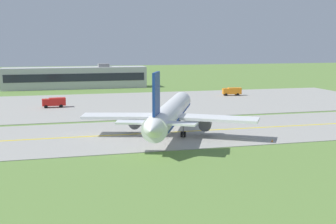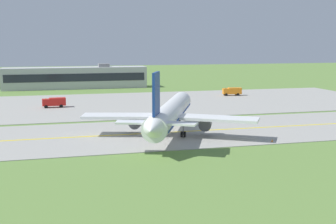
% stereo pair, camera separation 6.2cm
% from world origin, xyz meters
% --- Properties ---
extents(ground_plane, '(500.00, 500.00, 0.00)m').
position_xyz_m(ground_plane, '(0.00, 0.00, 0.00)').
color(ground_plane, olive).
extents(taxiway_strip, '(240.00, 28.00, 0.10)m').
position_xyz_m(taxiway_strip, '(0.00, 0.00, 0.05)').
color(taxiway_strip, '#9E9B93').
rests_on(taxiway_strip, ground).
extents(apron_pad, '(140.00, 52.00, 0.10)m').
position_xyz_m(apron_pad, '(10.00, 42.00, 0.05)').
color(apron_pad, '#9E9B93').
rests_on(apron_pad, ground).
extents(taxiway_centreline, '(220.00, 0.60, 0.01)m').
position_xyz_m(taxiway_centreline, '(0.00, 0.00, 0.11)').
color(taxiway_centreline, yellow).
rests_on(taxiway_centreline, taxiway_strip).
extents(airplane_lead, '(31.14, 37.71, 12.70)m').
position_xyz_m(airplane_lead, '(4.67, -2.26, 4.13)').
color(airplane_lead, white).
rests_on(airplane_lead, ground).
extents(service_truck_baggage, '(6.24, 3.03, 2.60)m').
position_xyz_m(service_truck_baggage, '(39.76, 52.24, 1.53)').
color(service_truck_baggage, orange).
rests_on(service_truck_baggage, ground).
extents(service_truck_catering, '(6.12, 2.66, 2.60)m').
position_xyz_m(service_truck_catering, '(-16.11, 39.32, 1.53)').
color(service_truck_catering, red).
rests_on(service_truck_catering, ground).
extents(terminal_building, '(52.73, 8.59, 9.15)m').
position_xyz_m(terminal_building, '(-7.97, 88.78, 4.00)').
color(terminal_building, '#B2B2B7').
rests_on(terminal_building, ground).
extents(traffic_cone_near_edge, '(0.44, 0.44, 0.60)m').
position_xyz_m(traffic_cone_near_edge, '(20.22, -12.41, 0.30)').
color(traffic_cone_near_edge, orange).
rests_on(traffic_cone_near_edge, ground).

